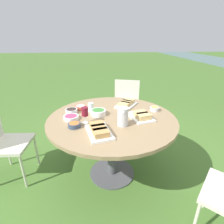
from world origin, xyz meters
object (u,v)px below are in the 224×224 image
object	(u,v)px
chair_near_right	(2,139)
water_pitcher	(123,117)
dining_table	(112,126)
chair_near_left	(126,102)
wine_glass	(85,112)

from	to	relation	value
chair_near_right	water_pitcher	bearing A→B (deg)	78.50
dining_table	chair_near_right	xyz separation A→B (m)	(-0.07, -1.25, -0.14)
chair_near_left	chair_near_right	size ratio (longest dim) A/B	1.00
chair_near_left	wine_glass	distance (m)	1.49
chair_near_left	wine_glass	size ratio (longest dim) A/B	5.22
chair_near_left	water_pitcher	world-z (taller)	water_pitcher
water_pitcher	wine_glass	xyz separation A→B (m)	(-0.08, -0.37, 0.03)
water_pitcher	wine_glass	world-z (taller)	water_pitcher
dining_table	chair_near_left	size ratio (longest dim) A/B	1.57
water_pitcher	wine_glass	distance (m)	0.38
chair_near_right	wine_glass	distance (m)	1.05
dining_table	chair_near_right	bearing A→B (deg)	-93.29
dining_table	wine_glass	size ratio (longest dim) A/B	8.18
water_pitcher	wine_glass	bearing A→B (deg)	-102.15
chair_near_left	water_pitcher	distance (m)	1.44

